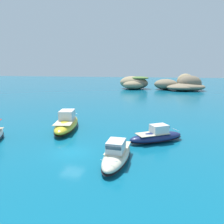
{
  "coord_description": "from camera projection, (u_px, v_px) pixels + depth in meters",
  "views": [
    {
      "loc": [
        9.63,
        -22.01,
        9.73
      ],
      "look_at": [
        1.79,
        13.89,
        2.09
      ],
      "focal_mm": 34.37,
      "sensor_mm": 36.0,
      "label": 1
    }
  ],
  "objects": [
    {
      "name": "ground_plane",
      "position": [
        72.0,
        152.0,
        25.05
      ],
      "size": [
        400.0,
        400.0,
        0.0
      ],
      "primitive_type": "plane",
      "color": "#0C5B7A"
    },
    {
      "name": "islet_small",
      "position": [
        135.0,
        83.0,
        99.99
      ],
      "size": [
        17.2,
        17.33,
        5.79
      ],
      "color": "#756651",
      "rests_on": "ground"
    },
    {
      "name": "motorboat_cream",
      "position": [
        117.0,
        154.0,
        22.51
      ],
      "size": [
        2.74,
        8.3,
        2.43
      ],
      "color": "beige",
      "rests_on": "ground"
    },
    {
      "name": "motorboat_yellow",
      "position": [
        67.0,
        123.0,
        34.13
      ],
      "size": [
        5.1,
        10.78,
        3.05
      ],
      "color": "yellow",
      "rests_on": "ground"
    },
    {
      "name": "motorboat_navy",
      "position": [
        156.0,
        136.0,
        28.5
      ],
      "size": [
        7.89,
        6.25,
        2.32
      ],
      "color": "navy",
      "rests_on": "ground"
    },
    {
      "name": "islet_large",
      "position": [
        183.0,
        85.0,
        94.11
      ],
      "size": [
        26.13,
        21.51,
        7.05
      ],
      "color": "#756651",
      "rests_on": "ground"
    }
  ]
}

